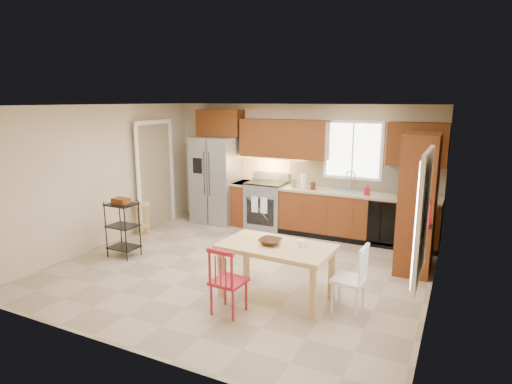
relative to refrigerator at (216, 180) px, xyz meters
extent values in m
plane|color=tan|center=(1.70, -2.12, -0.91)|extent=(5.50, 5.50, 0.00)
cube|color=silver|center=(1.70, -2.12, 1.59)|extent=(5.50, 5.00, 0.02)
cube|color=#CCB793|center=(1.70, 0.38, 0.34)|extent=(5.50, 0.02, 2.50)
cube|color=#CCB793|center=(1.70, -4.62, 0.34)|extent=(5.50, 0.02, 2.50)
cube|color=#CCB793|center=(-1.05, -2.12, 0.34)|extent=(0.02, 5.00, 2.50)
cube|color=#CCB793|center=(4.45, -2.12, 0.34)|extent=(0.02, 5.00, 2.50)
cube|color=gray|center=(0.00, 0.00, 0.00)|extent=(0.92, 0.75, 1.82)
cube|color=gray|center=(1.15, 0.06, -0.45)|extent=(0.76, 0.63, 0.92)
cube|color=#692E13|center=(0.60, 0.08, -0.46)|extent=(0.30, 0.60, 0.90)
cube|color=#692E13|center=(2.99, 0.08, -0.46)|extent=(2.92, 0.60, 0.90)
cube|color=black|center=(3.55, -0.22, -0.46)|extent=(0.60, 0.02, 0.78)
cube|color=beige|center=(2.99, 0.36, 0.27)|extent=(2.92, 0.03, 0.55)
cube|color=#602C10|center=(0.00, 0.20, 1.19)|extent=(1.00, 0.35, 0.55)
cube|color=#602C10|center=(1.45, 0.20, 0.92)|extent=(1.80, 0.35, 0.75)
cube|color=#602C10|center=(3.95, 0.20, 0.92)|extent=(1.00, 0.35, 0.75)
cube|color=white|center=(2.80, 0.35, 0.74)|extent=(1.12, 0.04, 1.12)
cube|color=gray|center=(2.80, 0.08, -0.05)|extent=(0.62, 0.46, 0.16)
cube|color=#FFBF66|center=(1.15, 0.17, 0.52)|extent=(1.60, 0.30, 0.01)
imported|color=red|center=(3.18, -0.02, 0.09)|extent=(0.09, 0.09, 0.19)
cylinder|color=white|center=(1.95, 0.03, 0.13)|extent=(0.12, 0.12, 0.28)
cylinder|color=gray|center=(1.75, 0.03, 0.08)|extent=(0.11, 0.11, 0.18)
cylinder|color=#472513|center=(2.15, 0.00, 0.06)|extent=(0.10, 0.10, 0.14)
cube|color=#692E13|center=(4.13, -0.93, 0.14)|extent=(0.50, 0.95, 2.10)
cylinder|color=red|center=(4.33, -1.98, 0.19)|extent=(0.12, 0.12, 0.36)
cube|color=white|center=(4.38, -3.27, 0.54)|extent=(0.04, 1.02, 1.32)
cube|color=#8C7A59|center=(-0.97, -0.82, 0.14)|extent=(0.04, 0.95, 2.10)
imported|color=#472513|center=(2.51, -2.79, -0.19)|extent=(0.31, 0.31, 0.07)
cylinder|color=white|center=(2.92, -2.70, -0.16)|extent=(0.10, 0.10, 0.12)
camera|label=1|loc=(4.68, -7.66, 1.67)|focal=30.00mm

